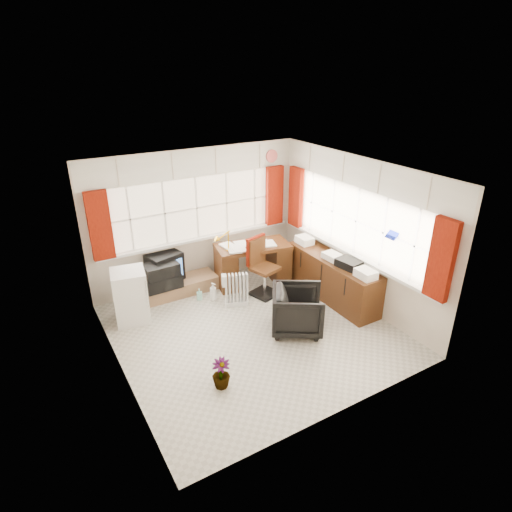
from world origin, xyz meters
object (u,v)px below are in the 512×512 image
(office_chair, at_px, (298,310))
(mini_fridge, at_px, (130,296))
(desk, at_px, (253,262))
(credenza, at_px, (332,277))
(task_chair, at_px, (260,264))
(crt_tv, at_px, (164,266))
(tv_bench, at_px, (179,287))
(desk_lamp, at_px, (228,236))
(radiator, at_px, (237,292))

(office_chair, xyz_separation_m, mini_fridge, (-2.13, 1.59, 0.08))
(desk, height_order, credenza, credenza)
(task_chair, xyz_separation_m, crt_tv, (-1.47, 0.91, -0.06))
(task_chair, distance_m, credenza, 1.29)
(mini_fridge, bearing_deg, tv_bench, 25.45)
(credenza, relative_size, tv_bench, 1.43)
(credenza, distance_m, mini_fridge, 3.41)
(tv_bench, bearing_deg, office_chair, -60.40)
(desk, height_order, mini_fridge, mini_fridge)
(desk_lamp, xyz_separation_m, office_chair, (0.30, -1.71, -0.69))
(task_chair, height_order, mini_fridge, task_chair)
(desk, relative_size, desk_lamp, 3.78)
(office_chair, relative_size, radiator, 1.31)
(crt_tv, bearing_deg, desk_lamp, -25.70)
(credenza, height_order, tv_bench, credenza)
(office_chair, bearing_deg, task_chair, 27.98)
(desk, bearing_deg, tv_bench, 165.95)
(desk, xyz_separation_m, task_chair, (-0.08, -0.39, 0.14))
(desk_lamp, height_order, tv_bench, desk_lamp)
(desk_lamp, bearing_deg, desk, -0.86)
(desk_lamp, height_order, crt_tv, desk_lamp)
(desk_lamp, bearing_deg, office_chair, -80.19)
(task_chair, relative_size, tv_bench, 0.76)
(desk, relative_size, tv_bench, 1.03)
(credenza, height_order, crt_tv, credenza)
(task_chair, relative_size, credenza, 0.53)
(desk_lamp, xyz_separation_m, tv_bench, (-0.87, 0.33, -0.92))
(mini_fridge, bearing_deg, desk, 2.94)
(credenza, xyz_separation_m, tv_bench, (-2.28, 1.52, -0.26))
(desk_lamp, xyz_separation_m, mini_fridge, (-1.83, -0.13, -0.60))
(mini_fridge, bearing_deg, task_chair, -6.93)
(crt_tv, bearing_deg, task_chair, -31.72)
(task_chair, relative_size, crt_tv, 1.57)
(desk, distance_m, tv_bench, 1.43)
(tv_bench, relative_size, mini_fridge, 1.60)
(office_chair, bearing_deg, tv_bench, 62.65)
(credenza, relative_size, mini_fridge, 2.28)
(office_chair, height_order, crt_tv, crt_tv)
(desk, xyz_separation_m, credenza, (0.92, -1.18, -0.04))
(task_chair, relative_size, radiator, 1.81)
(desk, xyz_separation_m, tv_bench, (-1.36, 0.34, -0.31))
(task_chair, relative_size, office_chair, 1.38)
(radiator, relative_size, tv_bench, 0.42)
(desk, distance_m, credenza, 1.50)
(radiator, xyz_separation_m, crt_tv, (-0.89, 1.08, 0.27))
(desk_lamp, xyz_separation_m, crt_tv, (-1.05, 0.51, -0.53))
(desk, relative_size, office_chair, 1.86)
(mini_fridge, bearing_deg, desk_lamp, 3.96)
(desk, relative_size, crt_tv, 2.12)
(tv_bench, bearing_deg, desk_lamp, -21.00)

